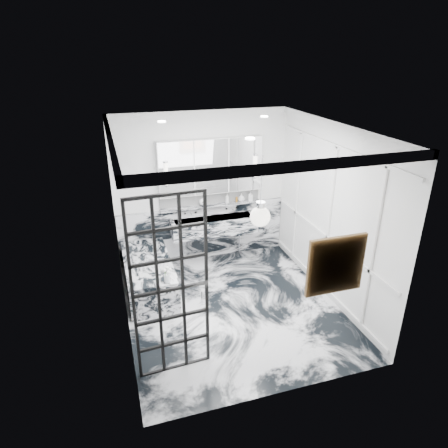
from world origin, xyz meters
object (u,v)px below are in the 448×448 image
object	(u,v)px
mirror_cabinet	(211,166)
bathtub	(149,275)
crittall_door	(171,290)
trough_sink	(214,226)

from	to	relation	value
mirror_cabinet	bathtub	world-z (taller)	mirror_cabinet
bathtub	mirror_cabinet	bearing A→B (deg)	32.06
crittall_door	bathtub	distance (m)	2.12
trough_sink	bathtub	size ratio (longest dim) A/B	0.97
mirror_cabinet	bathtub	distance (m)	2.20
crittall_door	bathtub	xyz separation A→B (m)	(-0.07, 1.92, -0.90)
trough_sink	bathtub	xyz separation A→B (m)	(-1.33, -0.66, -0.45)
crittall_door	trough_sink	distance (m)	2.90
trough_sink	bathtub	bearing A→B (deg)	-153.52
crittall_door	bathtub	world-z (taller)	crittall_door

